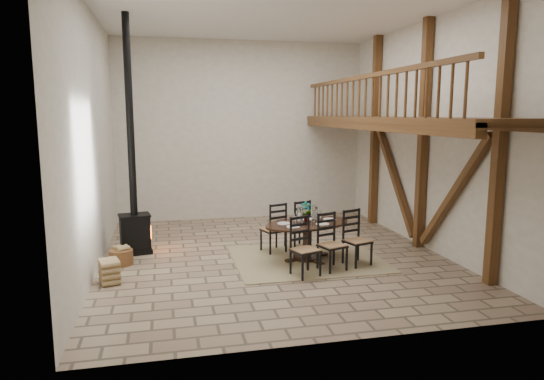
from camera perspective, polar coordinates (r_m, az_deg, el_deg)
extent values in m
plane|color=#9C8568|center=(10.36, 0.09, -7.75)|extent=(8.00, 8.00, 0.00)
cube|color=silver|center=(13.86, -3.56, 6.97)|extent=(7.00, 0.02, 5.00)
cube|color=silver|center=(6.10, 8.39, 4.36)|extent=(7.00, 0.02, 5.00)
cube|color=silver|center=(9.78, -20.44, 5.60)|extent=(0.02, 8.00, 5.00)
cube|color=silver|center=(11.23, 17.90, 6.09)|extent=(0.02, 8.00, 5.00)
cube|color=white|center=(10.13, 0.10, 20.48)|extent=(7.00, 8.00, 0.02)
cube|color=brown|center=(9.09, 25.23, 5.09)|extent=(0.18, 0.18, 5.00)
cube|color=brown|center=(11.17, 17.36, 6.10)|extent=(0.18, 0.18, 5.00)
cube|color=brown|center=(13.40, 12.02, 6.72)|extent=(0.18, 0.18, 5.00)
cube|color=brown|center=(10.22, 20.55, -0.50)|extent=(0.14, 2.16, 2.54)
cube|color=brown|center=(12.36, 14.25, 1.35)|extent=(0.14, 2.16, 2.54)
cube|color=brown|center=(11.16, 17.44, 7.64)|extent=(0.20, 7.80, 0.20)
cube|color=brown|center=(10.84, 14.30, 8.01)|extent=(1.60, 7.80, 0.12)
cube|color=brown|center=(10.55, 10.85, 7.56)|extent=(0.18, 7.80, 0.22)
cube|color=brown|center=(10.57, 11.02, 12.99)|extent=(0.09, 7.60, 0.09)
cube|color=brown|center=(10.55, 10.95, 10.71)|extent=(0.06, 7.60, 0.86)
cube|color=tan|center=(10.14, 4.14, -8.09)|extent=(3.00, 2.50, 0.02)
ellipsoid|color=black|center=(9.95, 4.19, -3.96)|extent=(2.15, 1.68, 0.04)
cylinder|color=black|center=(10.04, 4.16, -6.12)|extent=(0.19, 0.19, 0.70)
cylinder|color=black|center=(10.13, 4.14, -7.87)|extent=(0.58, 0.58, 0.06)
cube|color=tan|center=(9.01, 3.96, -7.05)|extent=(0.57, 0.56, 0.04)
cube|color=black|center=(9.08, 3.94, -8.62)|extent=(0.55, 0.55, 0.48)
cube|color=black|center=(9.09, 3.27, -5.00)|extent=(0.39, 0.16, 0.62)
cube|color=tan|center=(9.36, 7.11, -6.47)|extent=(0.57, 0.56, 0.04)
cube|color=black|center=(9.44, 7.08, -7.99)|extent=(0.55, 0.55, 0.48)
cube|color=black|center=(9.44, 6.40, -4.50)|extent=(0.39, 0.16, 0.62)
cube|color=tan|center=(9.75, 10.01, -5.92)|extent=(0.57, 0.56, 0.04)
cube|color=black|center=(9.82, 9.97, -7.38)|extent=(0.55, 0.55, 0.48)
cube|color=black|center=(9.82, 9.30, -4.04)|extent=(0.39, 0.16, 0.62)
cube|color=tan|center=(10.52, 0.16, -4.68)|extent=(0.57, 0.56, 0.04)
cube|color=black|center=(10.58, 0.16, -6.04)|extent=(0.55, 0.55, 0.48)
cube|color=black|center=(10.29, 0.73, -3.33)|extent=(0.39, 0.16, 0.62)
cube|color=tan|center=(10.84, 2.99, -4.28)|extent=(0.57, 0.56, 0.04)
cube|color=black|center=(10.91, 2.98, -5.60)|extent=(0.55, 0.55, 0.48)
cube|color=black|center=(10.62, 3.60, -2.95)|extent=(0.39, 0.16, 0.62)
cube|color=white|center=(9.94, 4.19, -3.81)|extent=(1.61, 1.15, 0.01)
cube|color=white|center=(9.92, 4.19, -3.34)|extent=(0.98, 0.59, 0.18)
cylinder|color=white|center=(9.80, 3.30, -3.01)|extent=(0.12, 0.12, 0.34)
cylinder|color=white|center=(10.01, 5.07, -2.77)|extent=(0.12, 0.12, 0.34)
cylinder|color=white|center=(9.82, 3.30, -3.52)|extent=(0.06, 0.06, 0.16)
cylinder|color=white|center=(10.03, 5.07, -3.27)|extent=(0.06, 0.06, 0.16)
imported|color=#4C723F|center=(9.94, 4.03, -2.56)|extent=(0.27, 0.22, 0.44)
cube|color=black|center=(10.95, -15.72, -6.88)|extent=(0.73, 0.61, 0.10)
cube|color=black|center=(10.85, -15.82, -4.83)|extent=(0.67, 0.55, 0.71)
cube|color=#FF590C|center=(10.89, -14.17, -4.71)|extent=(0.07, 0.28, 0.28)
cube|color=black|center=(10.77, -15.90, -2.89)|extent=(0.72, 0.60, 0.04)
cylinder|color=black|center=(10.56, -16.39, 8.31)|extent=(0.15, 0.15, 4.15)
cylinder|color=brown|center=(10.20, -17.31, -7.55)|extent=(0.46, 0.46, 0.30)
cube|color=tan|center=(10.15, -17.35, -6.55)|extent=(0.25, 0.25, 0.09)
cube|color=tan|center=(9.15, -18.57, -9.08)|extent=(0.42, 0.50, 0.43)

